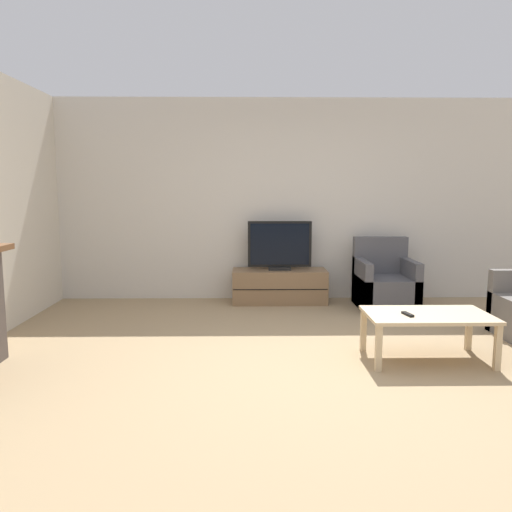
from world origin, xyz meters
TOP-DOWN VIEW (x-y plane):
  - ground_plane at (0.00, 0.00)m, footprint 24.00×24.00m
  - wall_back at (0.00, 2.77)m, footprint 12.00×0.06m
  - tv_stand at (-0.18, 2.46)m, footprint 1.24×0.47m
  - tv at (-0.18, 2.46)m, footprint 0.84×0.18m
  - armchair at (1.15, 2.19)m, footprint 0.70×0.76m
  - coffee_table at (0.97, 0.19)m, footprint 1.07×0.62m
  - remote at (0.78, 0.12)m, footprint 0.07×0.16m

SIDE VIEW (x-z plane):
  - ground_plane at x=0.00m, z-range 0.00..0.00m
  - tv_stand at x=-0.18m, z-range 0.00..0.44m
  - armchair at x=1.15m, z-range -0.15..0.72m
  - coffee_table at x=0.97m, z-range 0.16..0.58m
  - remote at x=0.78m, z-range 0.42..0.44m
  - tv at x=-0.18m, z-range 0.42..1.06m
  - wall_back at x=0.00m, z-range 0.00..2.70m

